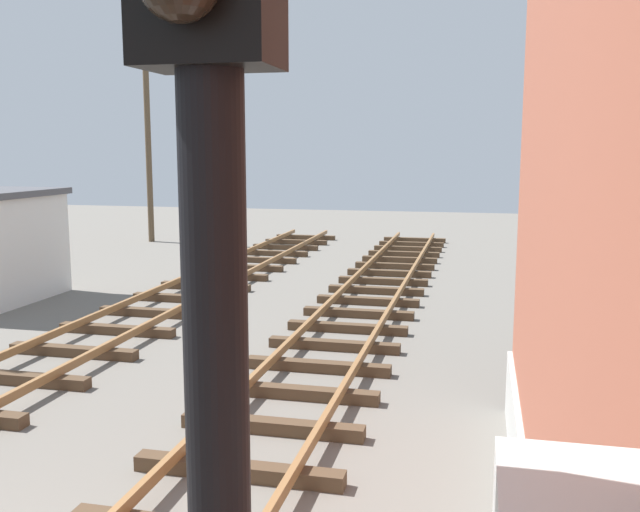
# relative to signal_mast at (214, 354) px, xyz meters

# --- Properties ---
(signal_mast) EXTENTS (0.36, 0.40, 5.04)m
(signal_mast) POSITION_rel_signal_mast_xyz_m (0.00, 0.00, 0.00)
(signal_mast) COLOR black
(signal_mast) RESTS_ON ground
(utility_pole_far) EXTENTS (1.80, 0.24, 8.97)m
(utility_pole_far) POSITION_rel_signal_mast_xyz_m (-12.52, 24.71, 1.50)
(utility_pole_far) COLOR brown
(utility_pole_far) RESTS_ON ground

